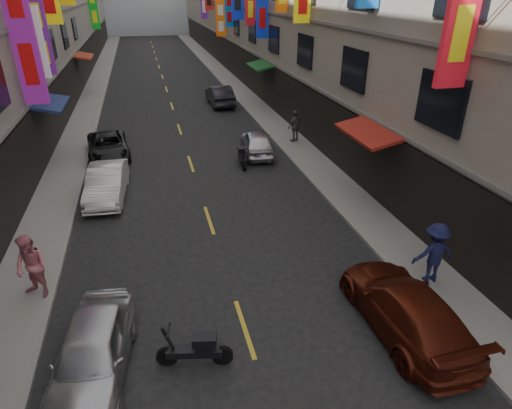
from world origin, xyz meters
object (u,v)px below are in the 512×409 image
car_left_near (92,353)px  pedestrian_rfar (295,126)px  car_left_mid (107,183)px  car_left_far (108,146)px  pedestrian_lfar (32,267)px  scooter_crossing (196,350)px  pedestrian_rnear (434,253)px  car_right_near (405,308)px  car_right_far (220,95)px  car_right_mid (257,142)px  scooter_far_right (242,157)px

car_left_near → pedestrian_rfar: bearing=63.3°
car_left_near → car_left_mid: car_left_near is taller
car_left_near → car_left_far: (-0.36, 14.62, -0.07)m
car_left_far → pedestrian_lfar: 11.48m
scooter_crossing → car_left_near: 2.30m
scooter_crossing → car_left_near: car_left_near is taller
car_left_far → pedestrian_rnear: size_ratio=2.26×
scooter_crossing → pedestrian_lfar: (-4.04, 3.50, 0.64)m
car_right_near → car_left_mid: bearing=-52.8°
car_right_far → pedestrian_rfar: (2.56, -9.75, 0.29)m
car_right_far → pedestrian_rnear: pedestrian_rnear is taller
scooter_crossing → car_left_mid: 10.17m
car_right_near → pedestrian_rfar: size_ratio=2.61×
scooter_crossing → car_left_mid: car_left_mid is taller
car_left_near → car_right_far: car_right_far is taller
pedestrian_rnear → pedestrian_rfar: pedestrian_rnear is taller
car_left_far → car_right_near: size_ratio=0.93×
car_right_near → car_right_mid: size_ratio=1.22×
pedestrian_rnear → car_left_far: bearing=-48.5°
car_left_mid → car_right_mid: (7.40, 3.54, -0.02)m
car_right_near → pedestrian_rfar: bearing=-98.8°
car_right_near → car_right_far: size_ratio=1.06×
car_right_far → car_left_mid: bearing=61.8°
car_right_near → pedestrian_rfar: (2.12, 14.70, 0.33)m
car_left_far → car_right_mid: bearing=-16.8°
car_left_near → pedestrian_rfar: (9.74, 14.27, 0.34)m
car_left_mid → car_right_near: (7.79, -10.03, 0.00)m
car_left_mid → pedestrian_lfar: bearing=-99.7°
pedestrian_rfar → pedestrian_lfar: bearing=19.7°
scooter_far_right → car_left_far: 7.07m
car_left_near → car_left_mid: bearing=98.6°
pedestrian_rfar → car_left_near: bearing=31.5°
pedestrian_lfar → pedestrian_rfar: size_ratio=1.09×
car_left_mid → pedestrian_rnear: bearing=-37.2°
car_right_near → pedestrian_lfar: 10.08m
scooter_crossing → car_left_mid: (-2.44, 9.87, 0.22)m
car_right_near → car_right_mid: (-0.39, 13.57, -0.03)m
car_left_mid → car_right_mid: bearing=29.9°
car_left_mid → car_left_far: (-0.20, 5.01, -0.07)m
scooter_crossing → car_left_mid: size_ratio=0.44×
scooter_far_right → car_left_mid: 6.63m
car_left_mid → car_right_mid: size_ratio=1.07×
car_left_mid → pedestrian_rnear: 12.83m
car_left_near → pedestrian_rnear: 9.51m
car_left_mid → car_left_near: bearing=-84.7°
car_right_near → pedestrian_rnear: 2.41m
car_right_far → pedestrian_rnear: 23.03m
car_left_near → car_left_far: bearing=99.0°
car_left_mid → car_right_near: size_ratio=0.88×
pedestrian_rnear → car_right_far: bearing=-78.8°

